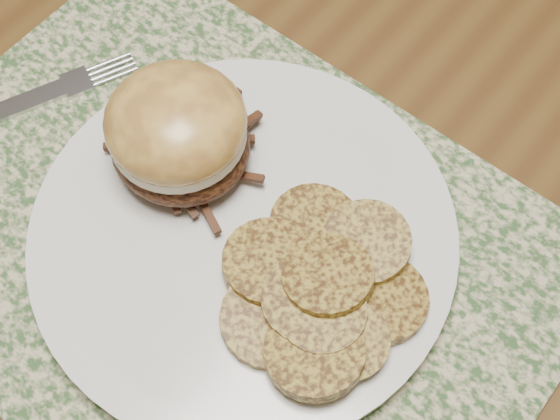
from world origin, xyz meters
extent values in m
plane|color=brown|center=(0.00, 0.00, 0.00)|extent=(3.50, 3.50, 0.00)
cube|color=#325129|center=(0.15, -0.26, 0.75)|extent=(0.45, 0.33, 0.00)
cylinder|color=silver|center=(0.16, -0.24, 0.76)|extent=(0.26, 0.26, 0.02)
ellipsoid|color=black|center=(0.10, -0.23, 0.79)|extent=(0.09, 0.09, 0.04)
cylinder|color=beige|center=(0.10, -0.23, 0.81)|extent=(0.09, 0.09, 0.01)
ellipsoid|color=#BD8E3E|center=(0.10, -0.23, 0.82)|extent=(0.09, 0.09, 0.05)
cylinder|color=olive|center=(0.20, -0.21, 0.77)|extent=(0.06, 0.06, 0.01)
cylinder|color=olive|center=(0.23, -0.20, 0.78)|extent=(0.08, 0.08, 0.02)
cylinder|color=olive|center=(0.26, -0.23, 0.77)|extent=(0.08, 0.08, 0.02)
cylinder|color=olive|center=(0.19, -0.25, 0.78)|extent=(0.08, 0.08, 0.02)
cylinder|color=olive|center=(0.23, -0.24, 0.79)|extent=(0.08, 0.08, 0.02)
cylinder|color=olive|center=(0.26, -0.26, 0.78)|extent=(0.05, 0.05, 0.02)
cylinder|color=olive|center=(0.22, -0.28, 0.77)|extent=(0.08, 0.08, 0.02)
cylinder|color=olive|center=(0.25, -0.28, 0.78)|extent=(0.08, 0.08, 0.02)
cylinder|color=olive|center=(0.23, -0.26, 0.78)|extent=(0.06, 0.06, 0.02)
cylinder|color=olive|center=(0.24, -0.26, 0.78)|extent=(0.08, 0.08, 0.01)
cube|color=#B7B6BD|center=(-0.01, -0.22, 0.76)|extent=(0.03, 0.03, 0.00)
camera|label=1|loc=(0.32, -0.40, 1.22)|focal=50.00mm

